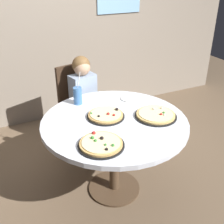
{
  "coord_description": "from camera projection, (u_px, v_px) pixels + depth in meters",
  "views": [
    {
      "loc": [
        -0.88,
        -1.8,
        1.88
      ],
      "look_at": [
        0.0,
        0.05,
        0.8
      ],
      "focal_mm": 44.5,
      "sensor_mm": 36.0,
      "label": 1
    }
  ],
  "objects": [
    {
      "name": "soda_cup",
      "position": [
        78.0,
        96.0,
        2.53
      ],
      "size": [
        0.08,
        0.08,
        0.31
      ],
      "color": "#3F72B2",
      "rests_on": "dining_table"
    },
    {
      "name": "pizza_veggie",
      "position": [
        156.0,
        115.0,
        2.34
      ],
      "size": [
        0.35,
        0.35,
        0.05
      ],
      "color": "black",
      "rests_on": "dining_table"
    },
    {
      "name": "plate_small",
      "position": [
        130.0,
        98.0,
        2.65
      ],
      "size": [
        0.18,
        0.18,
        0.01
      ],
      "primitive_type": "cylinder",
      "color": "white",
      "rests_on": "dining_table"
    },
    {
      "name": "diner_child",
      "position": [
        88.0,
        112.0,
        2.98
      ],
      "size": [
        0.33,
        0.43,
        1.08
      ],
      "color": "#3F4766",
      "rests_on": "ground_plane"
    },
    {
      "name": "chair_wooden",
      "position": [
        79.0,
        103.0,
        3.09
      ],
      "size": [
        0.48,
        0.48,
        0.95
      ],
      "color": "#382619",
      "rests_on": "ground_plane"
    },
    {
      "name": "pizza_pepperoni",
      "position": [
        101.0,
        144.0,
        1.96
      ],
      "size": [
        0.33,
        0.33,
        0.05
      ],
      "color": "black",
      "rests_on": "dining_table"
    },
    {
      "name": "ground_plane",
      "position": [
        114.0,
        188.0,
        2.64
      ],
      "size": [
        8.0,
        8.0,
        0.0
      ],
      "primitive_type": "plane",
      "color": "brown"
    },
    {
      "name": "pizza_cheese",
      "position": [
        106.0,
        115.0,
        2.33
      ],
      "size": [
        0.32,
        0.32,
        0.05
      ],
      "color": "black",
      "rests_on": "dining_table"
    },
    {
      "name": "dining_table",
      "position": [
        115.0,
        130.0,
        2.34
      ],
      "size": [
        1.21,
        1.21,
        0.75
      ],
      "color": "silver",
      "rests_on": "ground_plane"
    },
    {
      "name": "wall_with_window",
      "position": [
        53.0,
        6.0,
        3.33
      ],
      "size": [
        5.2,
        0.14,
        2.9
      ],
      "color": "gray",
      "rests_on": "ground_plane"
    }
  ]
}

